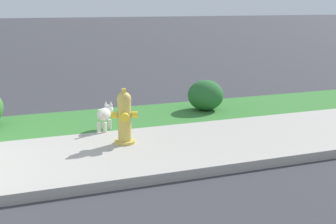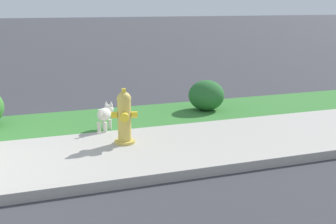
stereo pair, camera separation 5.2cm
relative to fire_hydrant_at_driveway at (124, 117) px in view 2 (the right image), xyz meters
name	(u,v)px [view 2 (the right image)]	position (x,y,z in m)	size (l,w,h in m)	color
fire_hydrant_at_driveway	(124,117)	(0.00, 0.00, 0.00)	(0.38, 0.35, 0.80)	gold
small_white_dog	(105,114)	(-0.08, 0.82, -0.13)	(0.36, 0.42, 0.44)	silver
shrub_bush_mid_verge	(206,95)	(2.01, 1.53, -0.10)	(0.67, 0.67, 0.57)	#28662D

